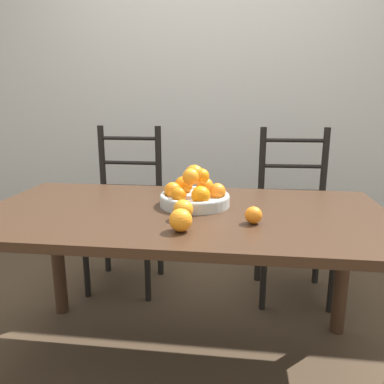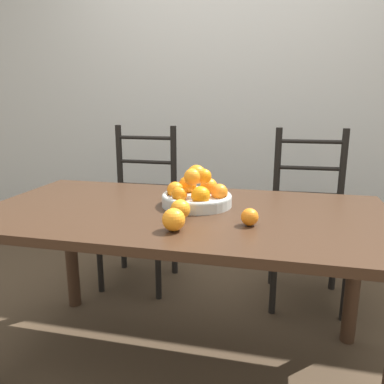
{
  "view_description": "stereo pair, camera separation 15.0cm",
  "coord_description": "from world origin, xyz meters",
  "px_view_note": "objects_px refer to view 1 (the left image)",
  "views": [
    {
      "loc": [
        0.22,
        -1.46,
        1.17
      ],
      "look_at": [
        0.04,
        -0.01,
        0.81
      ],
      "focal_mm": 35.0,
      "sensor_mm": 36.0,
      "label": 1
    },
    {
      "loc": [
        0.37,
        -1.44,
        1.17
      ],
      "look_at": [
        0.04,
        -0.01,
        0.81
      ],
      "focal_mm": 35.0,
      "sensor_mm": 36.0,
      "label": 2
    }
  ],
  "objects_px": {
    "chair_right": "(294,220)",
    "orange_loose_2": "(181,220)",
    "orange_loose_0": "(253,215)",
    "chair_left": "(126,214)",
    "fruit_bowl": "(194,194)",
    "orange_loose_1": "(183,210)"
  },
  "relations": [
    {
      "from": "chair_right",
      "to": "orange_loose_2",
      "type": "bearing_deg",
      "value": -119.95
    },
    {
      "from": "orange_loose_0",
      "to": "orange_loose_2",
      "type": "height_order",
      "value": "orange_loose_2"
    },
    {
      "from": "orange_loose_2",
      "to": "chair_right",
      "type": "distance_m",
      "value": 1.18
    },
    {
      "from": "chair_left",
      "to": "orange_loose_0",
      "type": "bearing_deg",
      "value": -49.2
    },
    {
      "from": "chair_right",
      "to": "orange_loose_0",
      "type": "bearing_deg",
      "value": -109.63
    },
    {
      "from": "orange_loose_2",
      "to": "chair_right",
      "type": "xyz_separation_m",
      "value": [
        0.53,
        1.01,
        -0.3
      ]
    },
    {
      "from": "chair_left",
      "to": "chair_right",
      "type": "bearing_deg",
      "value": 0.08
    },
    {
      "from": "orange_loose_2",
      "to": "chair_right",
      "type": "height_order",
      "value": "chair_right"
    },
    {
      "from": "fruit_bowl",
      "to": "orange_loose_0",
      "type": "xyz_separation_m",
      "value": [
        0.24,
        -0.22,
        -0.02
      ]
    },
    {
      "from": "orange_loose_1",
      "to": "chair_left",
      "type": "bearing_deg",
      "value": 119.94
    },
    {
      "from": "orange_loose_0",
      "to": "chair_left",
      "type": "relative_size",
      "value": 0.06
    },
    {
      "from": "orange_loose_0",
      "to": "chair_right",
      "type": "height_order",
      "value": "chair_right"
    },
    {
      "from": "orange_loose_1",
      "to": "chair_left",
      "type": "height_order",
      "value": "chair_left"
    },
    {
      "from": "fruit_bowl",
      "to": "orange_loose_1",
      "type": "xyz_separation_m",
      "value": [
        -0.02,
        -0.2,
        -0.01
      ]
    },
    {
      "from": "chair_left",
      "to": "chair_right",
      "type": "distance_m",
      "value": 1.05
    },
    {
      "from": "orange_loose_0",
      "to": "orange_loose_1",
      "type": "relative_size",
      "value": 0.83
    },
    {
      "from": "orange_loose_2",
      "to": "chair_left",
      "type": "relative_size",
      "value": 0.08
    },
    {
      "from": "fruit_bowl",
      "to": "orange_loose_1",
      "type": "bearing_deg",
      "value": -95.17
    },
    {
      "from": "fruit_bowl",
      "to": "orange_loose_2",
      "type": "bearing_deg",
      "value": -91.14
    },
    {
      "from": "orange_loose_0",
      "to": "chair_right",
      "type": "distance_m",
      "value": 0.98
    },
    {
      "from": "orange_loose_2",
      "to": "orange_loose_0",
      "type": "bearing_deg",
      "value": 25.09
    },
    {
      "from": "chair_right",
      "to": "chair_left",
      "type": "bearing_deg",
      "value": 177.79
    }
  ]
}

